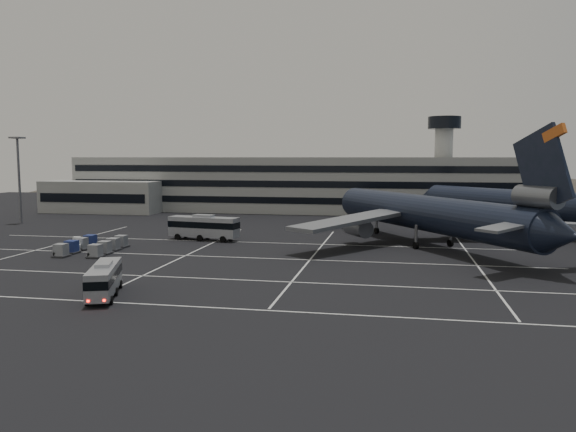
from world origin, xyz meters
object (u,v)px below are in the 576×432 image
Objects in this scene: trijet_main at (428,213)px; bus_far at (204,226)px; tug_a at (79,241)px; uld_cluster at (93,246)px; bus_near at (104,278)px.

bus_far is at bearing 148.33° from trijet_main.
uld_cluster is (5.97, -6.10, 0.33)m from tug_a.
bus_near is at bearing -166.53° from bus_far.
bus_near reaches higher than uld_cluster.
bus_near is 4.37× the size of tug_a.
tug_a is at bearing 156.84° from trijet_main.
bus_far is 19.04m from uld_cluster.
bus_far is 1.06× the size of uld_cluster.
trijet_main is 51.60m from uld_cluster.
trijet_main is 56.10m from tug_a.
bus_near is at bearing -71.24° from tug_a.
bus_near is 28.83m from uld_cluster.
bus_far reaches higher than uld_cluster.
bus_far reaches higher than bus_near.
bus_far is at bearing 8.51° from tug_a.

